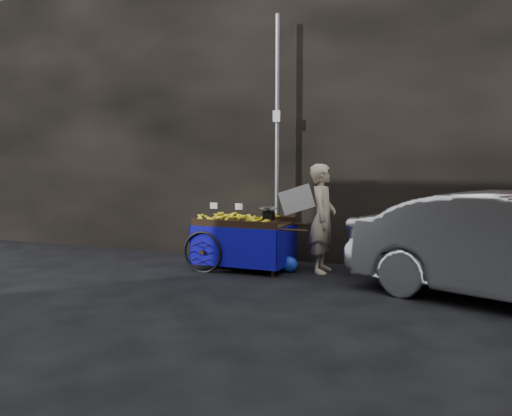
% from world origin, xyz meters
% --- Properties ---
extents(ground, '(80.00, 80.00, 0.00)m').
position_xyz_m(ground, '(0.00, 0.00, 0.00)').
color(ground, black).
rests_on(ground, ground).
extents(building_wall, '(13.50, 2.00, 5.00)m').
position_xyz_m(building_wall, '(0.39, 2.60, 2.50)').
color(building_wall, black).
rests_on(building_wall, ground).
extents(street_pole, '(0.12, 0.10, 4.00)m').
position_xyz_m(street_pole, '(0.30, 1.30, 2.01)').
color(street_pole, slate).
rests_on(street_pole, ground).
extents(banana_cart, '(1.96, 1.00, 1.05)m').
position_xyz_m(banana_cart, '(-0.09, 0.73, 0.65)').
color(banana_cart, black).
rests_on(banana_cart, ground).
extents(vendor, '(0.88, 0.62, 1.64)m').
position_xyz_m(vendor, '(1.15, 0.91, 0.82)').
color(vendor, tan).
rests_on(vendor, ground).
extents(plastic_bag, '(0.26, 0.21, 0.24)m').
position_xyz_m(plastic_bag, '(0.69, 0.73, 0.12)').
color(plastic_bag, blue).
rests_on(plastic_bag, ground).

